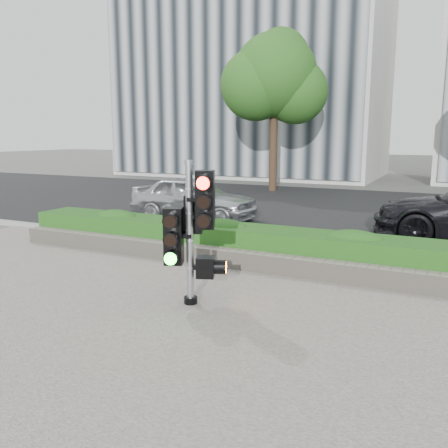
% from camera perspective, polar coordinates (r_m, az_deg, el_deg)
% --- Properties ---
extents(ground, '(120.00, 120.00, 0.00)m').
position_cam_1_polar(ground, '(7.40, -0.38, -9.67)').
color(ground, '#51514C').
rests_on(ground, ground).
extents(sidewalk, '(16.00, 11.00, 0.03)m').
position_cam_1_polar(sidewalk, '(5.46, -12.69, -17.52)').
color(sidewalk, '#9E9389').
rests_on(sidewalk, ground).
extents(road, '(60.00, 13.00, 0.02)m').
position_cam_1_polar(road, '(16.70, 15.04, 1.50)').
color(road, black).
rests_on(road, ground).
extents(curb, '(60.00, 0.25, 0.12)m').
position_cam_1_polar(curb, '(10.17, 7.53, -3.71)').
color(curb, gray).
rests_on(curb, ground).
extents(stone_wall, '(12.00, 0.32, 0.34)m').
position_cam_1_polar(stone_wall, '(9.00, 5.01, -4.64)').
color(stone_wall, gray).
rests_on(stone_wall, sidewalk).
extents(hedge, '(12.00, 1.00, 0.68)m').
position_cam_1_polar(hedge, '(9.55, 6.43, -2.72)').
color(hedge, '#358127').
rests_on(hedge, sidewalk).
extents(building_left, '(16.00, 9.00, 15.00)m').
position_cam_1_polar(building_left, '(31.99, 3.69, 19.54)').
color(building_left, '#B7B7B2').
rests_on(building_left, ground).
extents(tree_left, '(4.61, 4.03, 7.34)m').
position_cam_1_polar(tree_left, '(22.26, 6.12, 17.01)').
color(tree_left, black).
rests_on(tree_left, ground).
extents(traffic_signal, '(0.79, 0.71, 2.18)m').
position_cam_1_polar(traffic_signal, '(7.09, -3.88, -0.21)').
color(traffic_signal, black).
rests_on(traffic_signal, sidewalk).
extents(car_silver, '(3.92, 1.60, 1.33)m').
position_cam_1_polar(car_silver, '(14.47, -3.66, 3.18)').
color(car_silver, '#B7BABF').
rests_on(car_silver, road).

